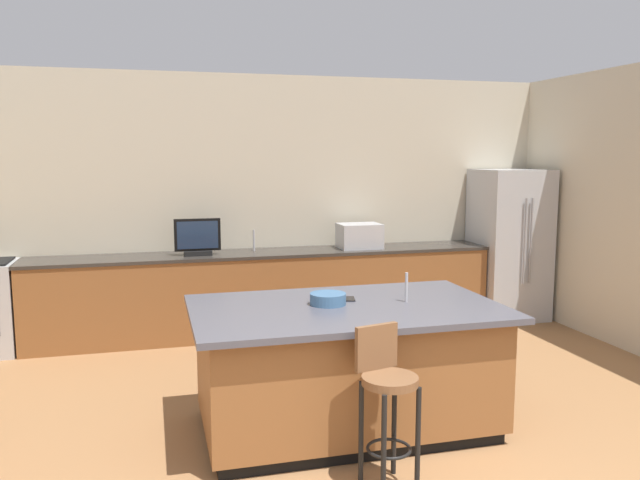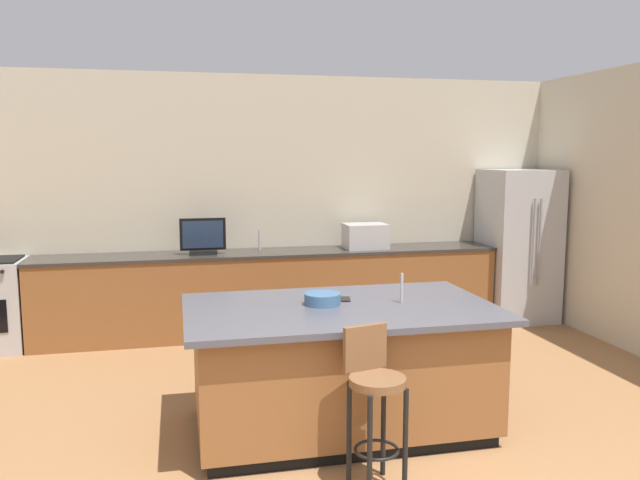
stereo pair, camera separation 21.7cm
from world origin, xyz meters
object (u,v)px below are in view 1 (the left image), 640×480
Objects in this scene: tv_monitor at (198,238)px; bar_stool_center at (387,392)px; kitchen_island at (346,366)px; cell_phone at (350,299)px; microwave at (359,236)px; fruit_bowl at (328,299)px; refrigerator at (509,244)px.

tv_monitor is 0.50× the size of bar_stool_center.
cell_phone reaches higher than kitchen_island.
fruit_bowl is (-1.10, -2.56, -0.11)m from microwave.
bar_stool_center is at bearing -105.88° from microwave.
tv_monitor reaches higher than bar_stool_center.
tv_monitor is at bearing 179.70° from refrigerator.
cell_phone is (0.09, 0.18, 0.46)m from kitchen_island.
refrigerator is at bearing -0.30° from tv_monitor.
bar_stool_center is at bearing -75.90° from tv_monitor.
bar_stool_center is 0.99m from fruit_bowl.
fruit_bowl is (-0.12, 0.07, 0.49)m from kitchen_island.
bar_stool_center is 1.09m from cell_phone.
bar_stool_center is at bearing -90.54° from kitchen_island.
refrigerator is 12.17× the size of cell_phone.
refrigerator is 3.90m from fruit_bowl.
refrigerator reaches higher than fruit_bowl.
cell_phone is (-2.80, -2.37, 0.01)m from refrigerator.
microwave reaches higher than kitchen_island.
refrigerator is at bearing 41.54° from kitchen_island.
kitchen_island is 0.85m from bar_stool_center.
kitchen_island is 4.64× the size of microwave.
cell_phone is at bearing -139.71° from refrigerator.
refrigerator reaches higher than kitchen_island.
fruit_bowl is at bearing 83.28° from bar_stool_center.
bar_stool_center is at bearing -82.61° from cell_phone.
refrigerator is 4.48m from bar_stool_center.
kitchen_island is at bearing -71.41° from tv_monitor.
tv_monitor is at bearing 106.64° from fruit_bowl.
bar_stool_center is (-2.89, -3.40, -0.33)m from refrigerator.
refrigerator is at bearing -2.15° from microwave.
kitchen_island is 0.50m from cell_phone.
microwave reaches higher than fruit_bowl.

